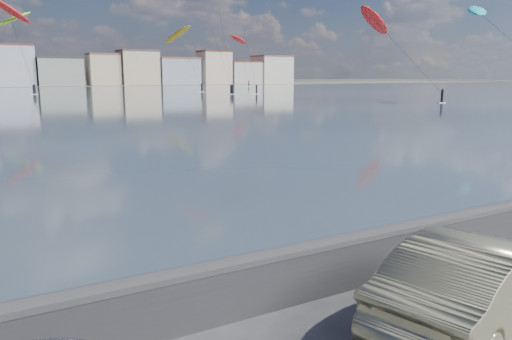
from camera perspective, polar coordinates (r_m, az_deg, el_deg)
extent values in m
cube|color=#28282B|center=(8.65, -1.48, -13.53)|extent=(400.00, 0.35, 0.90)
cylinder|color=#28282B|center=(8.48, -1.50, -10.76)|extent=(400.00, 0.36, 0.36)
cube|color=#B2B7C6|center=(190.82, -25.99, 10.61)|extent=(13.00, 10.00, 13.50)
cube|color=brown|center=(191.06, -26.17, 12.72)|extent=(13.26, 10.20, 0.60)
cube|color=gray|center=(192.47, -21.58, 10.34)|extent=(15.00, 12.00, 9.50)
cube|color=#383330|center=(192.56, -21.68, 11.84)|extent=(15.30, 12.24, 0.60)
cube|color=beige|center=(195.43, -17.03, 10.84)|extent=(11.00, 9.00, 11.00)
cube|color=brown|center=(195.56, -17.12, 12.53)|extent=(11.22, 9.18, 0.60)
cube|color=beige|center=(198.82, -13.32, 11.23)|extent=(14.00, 11.00, 12.50)
cube|color=#4C423D|center=(199.00, -13.41, 13.11)|extent=(14.28, 11.22, 0.60)
cube|color=#9EA8B7|center=(203.85, -9.06, 11.01)|extent=(16.00, 12.00, 10.00)
cube|color=brown|center=(203.94, -9.11, 12.50)|extent=(16.32, 12.24, 0.60)
cube|color=beige|center=(210.36, -4.79, 11.51)|extent=(12.00, 10.00, 13.00)
cube|color=#562D23|center=(210.55, -4.82, 13.36)|extent=(12.24, 10.20, 0.60)
cube|color=beige|center=(216.45, -1.49, 10.99)|extent=(14.00, 11.00, 9.00)
cube|color=brown|center=(216.51, -1.49, 12.26)|extent=(14.28, 11.22, 0.60)
cube|color=silver|center=(223.73, 1.84, 11.31)|extent=(15.00, 12.00, 11.50)
cube|color=brown|center=(223.86, 1.85, 12.86)|extent=(15.30, 12.24, 0.60)
imported|color=tan|center=(8.94, 23.94, -11.50)|extent=(4.91, 2.78, 1.53)
cube|color=white|center=(104.08, 0.06, 8.68)|extent=(1.40, 0.42, 0.08)
cylinder|color=black|center=(104.05, 0.06, 9.18)|extent=(0.36, 0.36, 1.70)
sphere|color=black|center=(104.03, 0.06, 9.67)|extent=(0.28, 0.28, 0.28)
cylinder|color=black|center=(107.61, -1.28, 15.24)|extent=(0.98, 8.12, 21.85)
ellipsoid|color=red|center=(85.69, 13.38, 16.29)|extent=(9.38, 5.87, 4.65)
cube|color=white|center=(76.98, 20.46, 7.23)|extent=(1.40, 0.42, 0.08)
cylinder|color=black|center=(76.94, 20.50, 7.90)|extent=(0.36, 0.36, 1.70)
sphere|color=black|center=(76.91, 20.55, 8.57)|extent=(0.28, 0.28, 0.28)
cylinder|color=black|center=(80.95, 16.81, 12.47)|extent=(1.16, 13.39, 11.27)
cube|color=white|center=(104.53, -2.87, 8.68)|extent=(1.40, 0.42, 0.08)
cylinder|color=black|center=(104.50, -2.88, 9.17)|extent=(0.36, 0.36, 1.70)
sphere|color=black|center=(104.48, -2.88, 9.66)|extent=(0.28, 0.28, 0.28)
cylinder|color=black|center=(109.14, -5.29, 16.53)|extent=(3.96, 11.16, 27.16)
ellipsoid|color=red|center=(120.99, -26.49, 16.16)|extent=(9.67, 5.02, 6.42)
cube|color=white|center=(113.94, -23.92, 7.95)|extent=(1.40, 0.42, 0.08)
cylinder|color=black|center=(113.92, -23.95, 8.40)|extent=(0.36, 0.36, 1.70)
sphere|color=black|center=(113.90, -23.99, 8.85)|extent=(0.28, 0.28, 0.28)
cylinder|color=black|center=(117.17, -25.25, 12.49)|extent=(3.21, 6.73, 16.19)
ellipsoid|color=#19BFBF|center=(79.27, 23.95, 16.29)|extent=(8.80, 7.62, 3.43)
ellipsoid|color=#BF8C19|center=(125.41, -8.99, 15.05)|extent=(5.95, 8.15, 4.83)
cube|color=white|center=(118.28, -6.21, 8.88)|extent=(1.40, 0.42, 0.08)
cylinder|color=black|center=(118.26, -6.22, 9.32)|extent=(0.36, 0.36, 1.70)
sphere|color=black|center=(118.24, -6.23, 9.75)|extent=(0.28, 0.28, 0.28)
cylinder|color=black|center=(121.65, -7.63, 12.35)|extent=(2.44, 8.43, 12.16)
ellipsoid|color=#8CD826|center=(123.76, -26.21, 15.15)|extent=(8.80, 2.97, 4.76)
cube|color=white|center=(112.56, -24.04, 7.92)|extent=(1.40, 0.42, 0.08)
cylinder|color=black|center=(112.53, -24.08, 8.37)|extent=(0.36, 0.36, 1.70)
sphere|color=black|center=(112.51, -24.12, 8.83)|extent=(0.28, 0.28, 0.28)
cylinder|color=black|center=(117.93, -25.19, 12.01)|extent=(2.17, 11.01, 14.29)
ellipsoid|color=red|center=(179.50, -2.00, 14.67)|extent=(8.51, 5.27, 3.74)
cube|color=white|center=(170.27, -0.83, 9.53)|extent=(1.40, 0.42, 0.08)
cylinder|color=black|center=(170.25, -0.83, 9.83)|extent=(0.36, 0.36, 1.70)
sphere|color=black|center=(170.24, -0.83, 10.14)|extent=(0.28, 0.28, 0.28)
cylinder|color=black|center=(174.72, -1.42, 12.38)|extent=(1.29, 9.46, 14.67)
cube|color=white|center=(104.01, -2.71, 8.67)|extent=(1.40, 0.42, 0.08)
cylinder|color=black|center=(103.98, -2.71, 9.16)|extent=(0.36, 0.36, 1.70)
sphere|color=black|center=(103.96, -2.71, 9.66)|extent=(0.28, 0.28, 0.28)
cylinder|color=black|center=(108.49, -4.19, 17.63)|extent=(1.07, 9.03, 31.11)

